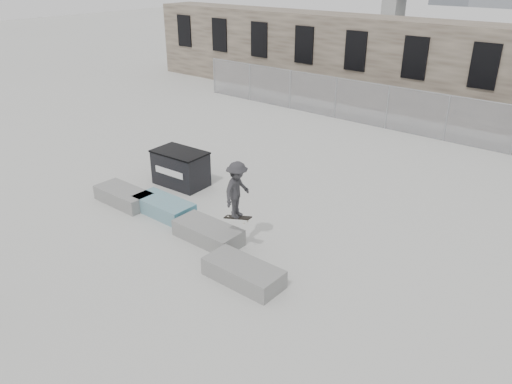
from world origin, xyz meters
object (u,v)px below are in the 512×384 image
at_px(planter_far_left, 124,196).
at_px(planter_center_right, 208,232).
at_px(planter_offset, 243,272).
at_px(dumpster, 181,168).
at_px(planter_center_left, 164,206).
at_px(skateboarder, 237,190).

bearing_deg(planter_far_left, planter_center_right, 0.42).
relative_size(planter_far_left, planter_offset, 1.00).
xyz_separation_m(planter_offset, dumpster, (-5.47, 3.02, 0.36)).
bearing_deg(planter_center_left, planter_center_right, -7.37).
distance_m(planter_far_left, dumpster, 2.24).
bearing_deg(planter_center_right, skateboarder, 8.95).
relative_size(planter_offset, dumpster, 1.04).
height_order(dumpster, skateboarder, skateboarder).
xyz_separation_m(planter_far_left, dumpster, (0.35, 2.19, 0.36)).
height_order(planter_offset, skateboarder, skateboarder).
xyz_separation_m(planter_center_right, planter_offset, (2.04, -0.86, 0.00)).
bearing_deg(planter_offset, dumpster, 151.07).
relative_size(planter_far_left, skateboarder, 1.21).
relative_size(planter_center_left, planter_center_right, 1.00).
relative_size(planter_far_left, planter_center_left, 1.00).
relative_size(planter_center_right, planter_offset, 1.00).
xyz_separation_m(dumpster, skateboarder, (4.40, -2.00, 1.15)).
bearing_deg(dumpster, planter_far_left, -102.25).
relative_size(dumpster, skateboarder, 1.16).
bearing_deg(dumpster, planter_center_right, -35.49).
xyz_separation_m(planter_center_right, skateboarder, (0.98, 0.15, 1.52)).
distance_m(planter_center_left, planter_center_right, 2.20).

